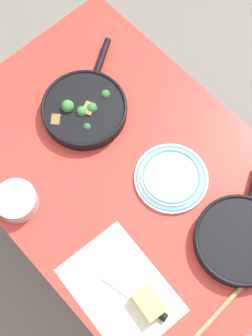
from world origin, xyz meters
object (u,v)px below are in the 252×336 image
object	(u,v)px
skillet_broccoli	(85,108)
prep_bowl_steel	(16,201)
cheese_block	(149,303)
skillet_eggs	(240,240)
dinner_plate_stack	(171,177)
grater_knife	(144,303)
wooden_spoon	(237,292)

from	to	relation	value
skillet_broccoli	prep_bowl_steel	distance (m)	0.39
skillet_broccoli	cheese_block	bearing A→B (deg)	-146.93
skillet_eggs	dinner_plate_stack	xyz separation A→B (m)	(0.29, 0.01, -0.01)
grater_knife	wooden_spoon	bearing A→B (deg)	-139.05
dinner_plate_stack	grater_knife	bearing A→B (deg)	123.64
grater_knife	skillet_eggs	bearing A→B (deg)	-113.45
grater_knife	dinner_plate_stack	xyz separation A→B (m)	(0.22, -0.34, 0.00)
wooden_spoon	prep_bowl_steel	distance (m)	0.73
skillet_broccoli	wooden_spoon	bearing A→B (deg)	-127.17
dinner_plate_stack	prep_bowl_steel	bearing A→B (deg)	56.86
skillet_broccoli	prep_bowl_steel	size ratio (longest dim) A/B	3.01
skillet_broccoli	prep_bowl_steel	bearing A→B (deg)	163.39
skillet_broccoli	skillet_eggs	world-z (taller)	skillet_broccoli
wooden_spoon	prep_bowl_steel	bearing A→B (deg)	113.21
grater_knife	prep_bowl_steel	bearing A→B (deg)	-3.36
prep_bowl_steel	skillet_broccoli	bearing A→B (deg)	-74.50
skillet_eggs	cheese_block	world-z (taller)	skillet_eggs
dinner_plate_stack	skillet_eggs	bearing A→B (deg)	-178.39
skillet_eggs	grater_knife	bearing A→B (deg)	141.10
skillet_broccoli	skillet_eggs	xyz separation A→B (m)	(-0.67, -0.05, -0.00)
skillet_eggs	grater_knife	size ratio (longest dim) A/B	1.69
skillet_broccoli	cheese_block	distance (m)	0.67
wooden_spoon	skillet_broccoli	bearing A→B (deg)	83.34
skillet_eggs	prep_bowl_steel	xyz separation A→B (m)	(0.56, 0.43, 0.00)
wooden_spoon	prep_bowl_steel	size ratio (longest dim) A/B	2.54
grater_knife	skillet_broccoli	bearing A→B (deg)	-38.62
grater_knife	dinner_plate_stack	distance (m)	0.40
skillet_broccoli	skillet_eggs	distance (m)	0.67
wooden_spoon	grater_knife	bearing A→B (deg)	142.06
wooden_spoon	cheese_block	bearing A→B (deg)	142.95
wooden_spoon	prep_bowl_steel	world-z (taller)	prep_bowl_steel
wooden_spoon	dinner_plate_stack	world-z (taller)	dinner_plate_stack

